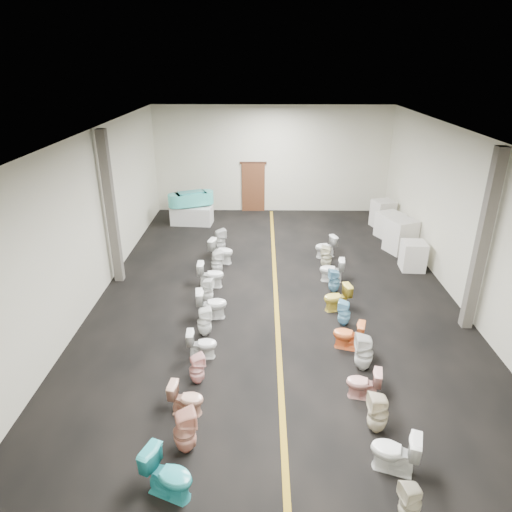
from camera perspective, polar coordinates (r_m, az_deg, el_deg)
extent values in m
plane|color=black|center=(13.06, 2.50, -5.02)|extent=(16.00, 16.00, 0.00)
plane|color=black|center=(11.60, 2.90, 14.90)|extent=(16.00, 16.00, 0.00)
plane|color=beige|center=(19.87, 2.01, 11.94)|extent=(10.00, 0.00, 10.00)
plane|color=beige|center=(5.29, 5.45, -25.37)|extent=(10.00, 0.00, 10.00)
plane|color=beige|center=(12.98, -20.02, 4.20)|extent=(0.00, 16.00, 16.00)
plane|color=beige|center=(13.29, 24.83, 3.85)|extent=(0.00, 16.00, 16.00)
cube|color=#977116|center=(13.06, 2.50, -5.01)|extent=(0.12, 15.60, 0.01)
cube|color=#562D19|center=(20.09, -0.34, 8.56)|extent=(1.00, 0.10, 2.10)
cube|color=#331C11|center=(19.85, -0.35, 11.55)|extent=(1.15, 0.08, 0.10)
cube|color=#59544C|center=(13.79, -17.68, 5.60)|extent=(0.25, 0.25, 4.50)
cube|color=#59544C|center=(11.91, 26.42, 1.43)|extent=(0.25, 0.25, 4.50)
cube|color=silver|center=(18.79, -8.00, 5.08)|extent=(1.69, 0.95, 0.73)
cube|color=#42C0B5|center=(18.59, -8.12, 7.09)|extent=(1.37, 1.10, 0.50)
cylinder|color=#42C0B5|center=(18.45, -9.92, 6.84)|extent=(0.66, 0.66, 0.50)
cylinder|color=#42C0B5|center=(18.76, -6.35, 7.33)|extent=(0.66, 0.66, 0.50)
cube|color=teal|center=(18.54, -8.15, 7.68)|extent=(1.10, 0.84, 0.20)
cube|color=silver|center=(15.32, 19.03, 0.02)|extent=(0.75, 0.75, 0.92)
cube|color=silver|center=(16.57, 17.64, 2.43)|extent=(1.12, 1.12, 1.17)
cube|color=silver|center=(17.87, 16.40, 3.73)|extent=(1.10, 1.10, 0.94)
cube|color=silver|center=(18.91, 15.56, 5.11)|extent=(0.94, 0.94, 1.08)
imported|color=#2BA8B0|center=(7.81, -10.86, -25.24)|extent=(0.91, 0.72, 0.81)
imported|color=#DE9781|center=(8.35, -8.89, -20.84)|extent=(0.50, 0.50, 0.86)
imported|color=#DAA188|center=(9.10, -8.67, -17.20)|extent=(0.69, 0.44, 0.67)
imported|color=beige|center=(9.75, -7.40, -13.85)|extent=(0.42, 0.41, 0.69)
imported|color=silver|center=(10.48, -6.76, -10.88)|extent=(0.69, 0.42, 0.68)
imported|color=white|center=(11.20, -6.47, -8.15)|extent=(0.42, 0.42, 0.76)
imported|color=white|center=(11.89, -5.58, -5.98)|extent=(0.84, 0.56, 0.80)
imported|color=white|center=(12.66, -6.10, -4.27)|extent=(0.39, 0.39, 0.72)
imported|color=white|center=(13.47, -5.67, -2.32)|extent=(0.77, 0.45, 0.78)
imported|color=white|center=(14.23, -4.90, -0.82)|extent=(0.47, 0.46, 0.78)
imported|color=white|center=(15.02, -4.35, 0.60)|extent=(0.88, 0.64, 0.81)
imported|color=silver|center=(15.83, -4.54, 1.91)|extent=(0.51, 0.51, 0.85)
imported|color=beige|center=(7.80, 18.72, -27.12)|extent=(0.39, 0.38, 0.70)
imported|color=white|center=(8.32, 16.93, -22.38)|extent=(0.86, 0.66, 0.78)
imported|color=beige|center=(8.88, 15.00, -18.45)|extent=(0.39, 0.38, 0.81)
imported|color=#DF9C93|center=(9.57, 13.27, -15.23)|extent=(0.73, 0.51, 0.68)
imported|color=white|center=(10.26, 13.34, -11.66)|extent=(0.41, 0.40, 0.86)
imported|color=orange|center=(10.89, 11.47, -9.63)|extent=(0.79, 0.58, 0.72)
imported|color=#81C8EA|center=(11.76, 10.97, -7.01)|extent=(0.40, 0.40, 0.69)
imported|color=gold|center=(12.38, 10.10, -5.16)|extent=(0.80, 0.57, 0.74)
imported|color=#70ACCC|center=(13.29, 9.76, -3.09)|extent=(0.35, 0.35, 0.72)
imported|color=white|center=(13.93, 9.46, -1.72)|extent=(0.77, 0.50, 0.74)
imported|color=beige|center=(14.76, 8.79, -0.13)|extent=(0.43, 0.42, 0.76)
imported|color=white|center=(15.61, 8.69, 1.16)|extent=(0.81, 0.62, 0.74)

